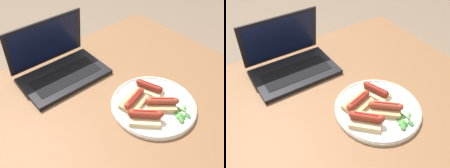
{
  "view_description": "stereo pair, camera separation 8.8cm",
  "coord_description": "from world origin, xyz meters",
  "views": [
    {
      "loc": [
        -0.43,
        -0.49,
        1.37
      ],
      "look_at": [
        0.0,
        0.01,
        0.78
      ],
      "focal_mm": 40.0,
      "sensor_mm": 36.0,
      "label": 1
    },
    {
      "loc": [
        -0.36,
        -0.54,
        1.37
      ],
      "look_at": [
        0.0,
        0.01,
        0.78
      ],
      "focal_mm": 40.0,
      "sensor_mm": 36.0,
      "label": 2
    }
  ],
  "objects": [
    {
      "name": "plate",
      "position": [
        0.08,
        -0.12,
        0.73
      ],
      "size": [
        0.3,
        0.3,
        0.02
      ],
      "color": "silver",
      "rests_on": "desk"
    },
    {
      "name": "salad_pile",
      "position": [
        0.11,
        -0.22,
        0.74
      ],
      "size": [
        0.08,
        0.07,
        0.01
      ],
      "color": "#387A33",
      "rests_on": "plate"
    },
    {
      "name": "sausage_toast_right",
      "position": [
        0.11,
        -0.07,
        0.75
      ],
      "size": [
        0.09,
        0.11,
        0.04
      ],
      "rotation": [
        0.0,
        0.0,
        1.92
      ],
      "color": "#D6B784",
      "rests_on": "plate"
    },
    {
      "name": "sausage_toast_left",
      "position": [
        0.09,
        -0.15,
        0.75
      ],
      "size": [
        0.11,
        0.11,
        0.04
      ],
      "rotation": [
        0.0,
        0.0,
        5.58
      ],
      "color": "tan",
      "rests_on": "plate"
    },
    {
      "name": "desk",
      "position": [
        0.0,
        0.0,
        0.64
      ],
      "size": [
        1.11,
        0.85,
        0.72
      ],
      "color": "brown",
      "rests_on": "ground_plane"
    },
    {
      "name": "laptop",
      "position": [
        -0.08,
        0.25,
        0.76
      ],
      "size": [
        0.33,
        0.23,
        0.21
      ],
      "color": "black",
      "rests_on": "desk"
    },
    {
      "name": "sausage_toast_extra",
      "position": [
        0.0,
        -0.15,
        0.75
      ],
      "size": [
        0.12,
        0.12,
        0.05
      ],
      "rotation": [
        0.0,
        0.0,
        5.51
      ],
      "color": "#D6B784",
      "rests_on": "plate"
    },
    {
      "name": "sausage_toast_middle",
      "position": [
        0.03,
        -0.08,
        0.75
      ],
      "size": [
        0.12,
        0.09,
        0.04
      ],
      "rotation": [
        0.0,
        0.0,
        3.4
      ],
      "color": "tan",
      "rests_on": "plate"
    }
  ]
}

